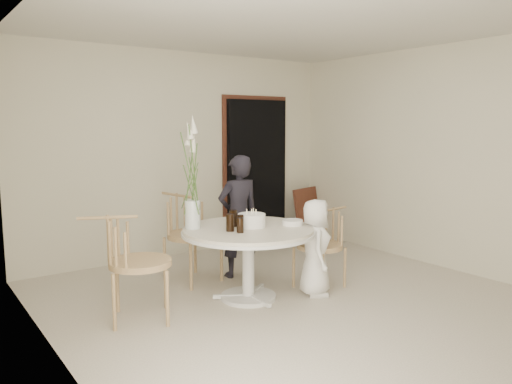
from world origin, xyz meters
TOP-DOWN VIEW (x-y plane):
  - ground at (0.00, 0.00)m, footprint 4.50×4.50m
  - room_shell at (0.00, 0.00)m, footprint 4.50×4.50m
  - doorway at (1.15, 2.19)m, footprint 1.00×0.10m
  - door_trim at (1.15, 2.23)m, footprint 1.12×0.03m
  - table at (-0.35, 0.25)m, footprint 1.33×1.33m
  - picture_frame at (1.95, 1.95)m, footprint 0.61×0.32m
  - chair_far at (-0.56, 1.21)m, footprint 0.61×0.65m
  - chair_right at (0.59, 0.11)m, footprint 0.55×0.52m
  - chair_left at (-1.56, 0.43)m, footprint 0.70×0.68m
  - girl at (-0.00, 0.95)m, footprint 0.54×0.37m
  - boy at (0.28, -0.05)m, footprint 0.53×0.58m
  - birthday_cake at (-0.29, 0.27)m, footprint 0.28×0.28m
  - cola_tumbler_a at (-0.45, 0.24)m, footprint 0.08×0.08m
  - cola_tumbler_b at (-0.54, 0.11)m, footprint 0.08×0.08m
  - cola_tumbler_c at (-0.58, 0.22)m, footprint 0.10×0.10m
  - cola_tumbler_d at (-0.43, 0.40)m, footprint 0.09×0.09m
  - plate_stack at (0.10, 0.10)m, footprint 0.27×0.27m
  - flower_vase at (-0.81, 0.55)m, footprint 0.15×0.15m

SIDE VIEW (x-z plane):
  - ground at x=0.00m, z-range 0.00..0.00m
  - picture_frame at x=1.95m, z-range 0.00..0.78m
  - boy at x=0.28m, z-range 0.00..1.00m
  - chair_right at x=0.59m, z-range 0.12..0.97m
  - table at x=-0.35m, z-range 0.25..0.98m
  - chair_left at x=-1.56m, z-range 0.14..1.11m
  - chair_far at x=-0.56m, z-range 0.14..1.12m
  - girl at x=0.00m, z-range 0.00..1.41m
  - plate_stack at x=0.10m, z-range 0.73..0.78m
  - birthday_cake at x=-0.29m, z-range 0.71..0.89m
  - cola_tumbler_a at x=-0.45m, z-range 0.73..0.87m
  - cola_tumbler_b at x=-0.54m, z-range 0.73..0.87m
  - cola_tumbler_d at x=-0.43m, z-range 0.73..0.90m
  - cola_tumbler_c at x=-0.58m, z-range 0.73..0.90m
  - doorway at x=1.15m, z-range 0.00..2.10m
  - door_trim at x=1.15m, z-range 0.00..2.22m
  - flower_vase at x=-0.81m, z-range 0.60..1.72m
  - room_shell at x=0.00m, z-range -0.63..3.87m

